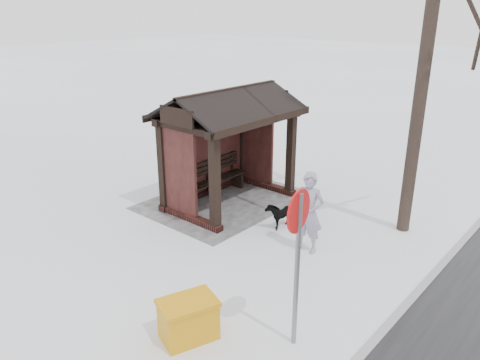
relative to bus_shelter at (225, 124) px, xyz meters
name	(u,v)px	position (x,y,z in m)	size (l,w,h in m)	color
ground	(230,203)	(0.00, 0.16, -2.17)	(120.00, 120.00, 0.00)	white
kerb	(435,273)	(0.00, 5.66, -2.16)	(120.00, 0.15, 0.06)	gray
trampled_patch	(225,200)	(0.00, -0.04, -2.16)	(4.20, 3.20, 0.02)	gray
bus_shelter	(225,124)	(0.00, 0.00, 0.00)	(3.60, 2.40, 3.09)	#331412
pedestrian	(309,213)	(0.87, 3.20, -1.27)	(0.65, 0.43, 1.79)	#918BA4
dog	(280,214)	(0.29, 2.05, -1.84)	(0.35, 0.77, 0.65)	black
grit_bin	(188,319)	(4.53, 3.37, -1.82)	(1.05, 0.88, 0.69)	orange
road_sign	(298,238)	(3.53, 4.68, -0.32)	(0.66, 0.12, 2.59)	slate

